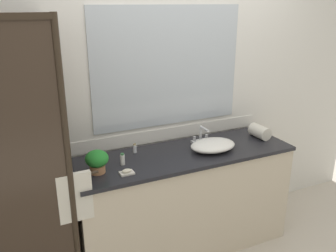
% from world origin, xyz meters
% --- Properties ---
extents(ground_plane, '(8.00, 8.00, 0.00)m').
position_xyz_m(ground_plane, '(0.00, 0.00, 0.00)').
color(ground_plane, beige).
extents(wall_back_with_mirror, '(4.40, 0.06, 2.60)m').
position_xyz_m(wall_back_with_mirror, '(0.00, 0.34, 1.31)').
color(wall_back_with_mirror, silver).
rests_on(wall_back_with_mirror, ground_plane).
extents(vanity_cabinet, '(1.80, 0.58, 0.90)m').
position_xyz_m(vanity_cabinet, '(0.00, 0.01, 0.45)').
color(vanity_cabinet, beige).
rests_on(vanity_cabinet, ground_plane).
extents(shower_enclosure, '(1.20, 0.59, 2.00)m').
position_xyz_m(shower_enclosure, '(-1.27, -0.19, 1.02)').
color(shower_enclosure, '#2D2319').
rests_on(shower_enclosure, ground_plane).
extents(sink_basin, '(0.38, 0.28, 0.08)m').
position_xyz_m(sink_basin, '(0.23, -0.05, 0.94)').
color(sink_basin, white).
rests_on(sink_basin, vanity_cabinet).
extents(faucet, '(0.17, 0.15, 0.15)m').
position_xyz_m(faucet, '(0.23, 0.14, 0.95)').
color(faucet, silver).
rests_on(faucet, vanity_cabinet).
extents(potted_plant, '(0.16, 0.16, 0.17)m').
position_xyz_m(potted_plant, '(-0.73, -0.05, 0.99)').
color(potted_plant, '#B77A51').
rests_on(potted_plant, vanity_cabinet).
extents(soap_dish, '(0.10, 0.07, 0.04)m').
position_xyz_m(soap_dish, '(-0.54, -0.16, 0.91)').
color(soap_dish, silver).
rests_on(soap_dish, vanity_cabinet).
extents(amenity_bottle_body_wash, '(0.03, 0.03, 0.08)m').
position_xyz_m(amenity_bottle_body_wash, '(-0.36, 0.17, 0.94)').
color(amenity_bottle_body_wash, silver).
rests_on(amenity_bottle_body_wash, vanity_cabinet).
extents(amenity_bottle_lotion, '(0.03, 0.03, 0.09)m').
position_xyz_m(amenity_bottle_lotion, '(-0.52, -0.00, 0.94)').
color(amenity_bottle_lotion, white).
rests_on(amenity_bottle_lotion, vanity_cabinet).
extents(rolled_towel_near_edge, '(0.12, 0.19, 0.11)m').
position_xyz_m(rolled_towel_near_edge, '(0.76, 0.02, 0.96)').
color(rolled_towel_near_edge, silver).
rests_on(rolled_towel_near_edge, vanity_cabinet).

